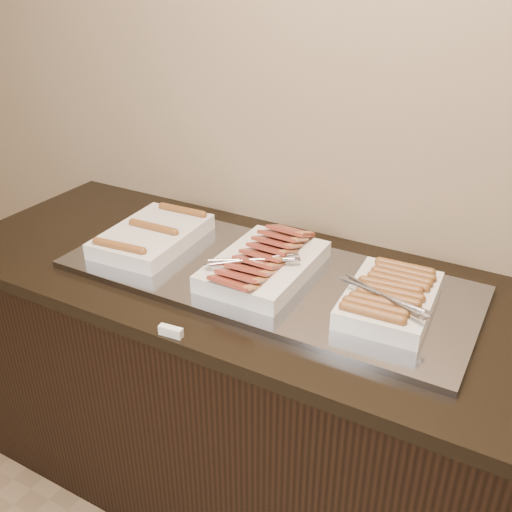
{
  "coord_description": "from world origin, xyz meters",
  "views": [
    {
      "loc": [
        0.68,
        0.85,
        1.74
      ],
      "look_at": [
        -0.03,
        2.13,
        0.97
      ],
      "focal_mm": 40.0,
      "sensor_mm": 36.0,
      "label": 1
    }
  ],
  "objects_px": {
    "dish_left": "(153,235)",
    "dish_right": "(390,297)",
    "dish_center": "(264,264)",
    "warming_tray": "(265,277)",
    "counter": "(263,396)"
  },
  "relations": [
    {
      "from": "warming_tray",
      "to": "dish_left",
      "type": "bearing_deg",
      "value": -180.0
    },
    {
      "from": "dish_left",
      "to": "dish_center",
      "type": "relative_size",
      "value": 0.94
    },
    {
      "from": "dish_left",
      "to": "dish_right",
      "type": "distance_m",
      "value": 0.78
    },
    {
      "from": "counter",
      "to": "dish_right",
      "type": "xyz_separation_m",
      "value": [
        0.37,
        -0.0,
        0.5
      ]
    },
    {
      "from": "dish_left",
      "to": "dish_center",
      "type": "distance_m",
      "value": 0.41
    },
    {
      "from": "dish_left",
      "to": "dish_right",
      "type": "relative_size",
      "value": 1.14
    },
    {
      "from": "dish_left",
      "to": "dish_center",
      "type": "bearing_deg",
      "value": -3.97
    },
    {
      "from": "dish_center",
      "to": "dish_right",
      "type": "distance_m",
      "value": 0.37
    },
    {
      "from": "dish_center",
      "to": "dish_right",
      "type": "relative_size",
      "value": 1.21
    },
    {
      "from": "counter",
      "to": "dish_center",
      "type": "xyz_separation_m",
      "value": [
        0.0,
        -0.0,
        0.5
      ]
    },
    {
      "from": "counter",
      "to": "warming_tray",
      "type": "bearing_deg",
      "value": 0.0
    },
    {
      "from": "dish_left",
      "to": "dish_center",
      "type": "height_order",
      "value": "dish_center"
    },
    {
      "from": "warming_tray",
      "to": "dish_left",
      "type": "xyz_separation_m",
      "value": [
        -0.41,
        -0.0,
        0.04
      ]
    },
    {
      "from": "warming_tray",
      "to": "dish_right",
      "type": "bearing_deg",
      "value": -0.69
    },
    {
      "from": "dish_left",
      "to": "dish_center",
      "type": "xyz_separation_m",
      "value": [
        0.41,
        -0.0,
        0.01
      ]
    }
  ]
}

